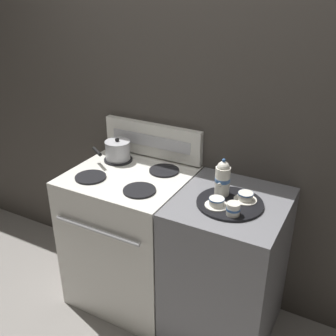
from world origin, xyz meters
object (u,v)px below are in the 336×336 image
teacup_left (245,197)px  saucepan (117,150)px  teacup_right (217,202)px  serving_tray (230,203)px  teapot (223,178)px  creamer_jug (233,209)px  stove (131,237)px

teacup_left → saucepan: bearing=172.2°
teacup_left → teacup_right: (-0.11, -0.13, 0.00)m
serving_tray → teapot: 0.14m
teacup_right → creamer_jug: (0.11, -0.04, 0.01)m
stove → creamer_jug: creamer_jug is taller
saucepan → teacup_left: (0.92, -0.13, -0.04)m
serving_tray → teacup_right: (-0.05, -0.07, 0.03)m
stove → serving_tray: bearing=-3.3°
teapot → teacup_left: teapot is taller
stove → teacup_right: 0.81m
saucepan → teapot: teapot is taller
saucepan → teacup_right: saucepan is taller
teacup_left → teacup_right: bearing=-131.9°
teacup_left → teapot: bearing=178.7°
saucepan → serving_tray: (0.86, -0.18, -0.07)m
teacup_left → stove: bearing=-178.5°
teacup_left → serving_tray: bearing=-138.7°
stove → teapot: size_ratio=4.40×
teapot → serving_tray: bearing=-40.1°
saucepan → serving_tray: bearing=-12.1°
teapot → teacup_left: 0.16m
teacup_left → teacup_right: same height
serving_tray → saucepan: bearing=167.9°
teapot → teacup_right: size_ratio=1.72×
teacup_right → creamer_jug: bearing=-20.6°
saucepan → creamer_jug: bearing=-17.8°
serving_tray → teacup_right: teacup_right is taller
stove → teacup_left: size_ratio=7.59×
serving_tray → teacup_left: teacup_left is taller
teapot → teacup_left: size_ratio=1.72×
serving_tray → teacup_left: (0.07, 0.06, 0.03)m
serving_tray → teapot: (-0.07, 0.06, 0.11)m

